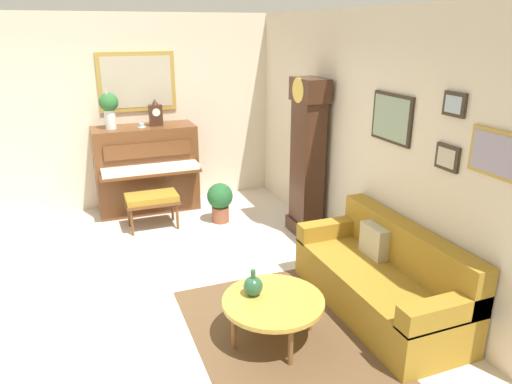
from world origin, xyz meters
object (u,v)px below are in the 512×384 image
Objects in this scene: mantel_clock at (156,114)px; potted_plant at (220,200)px; grandfather_clock at (307,163)px; teacup at (142,126)px; piano_bench at (152,200)px; couch at (382,280)px; flower_vase at (109,106)px; piano at (147,168)px; green_jug at (253,286)px; coffee_table at (273,302)px.

mantel_clock is 1.55m from potted_plant.
potted_plant is (-0.77, -0.94, -0.64)m from grandfather_clock.
mantel_clock is 0.27m from teacup.
couch reaches higher than piano_bench.
grandfather_clock is 2.43m from teacup.
flower_vase is at bearing -90.05° from mantel_clock.
couch is at bearing 16.64° from potted_plant.
piano is 2.57× the size of potted_plant.
piano is 0.78m from piano_bench.
green_jug is at bearing 2.72° from mantel_clock.
coffee_table is 1.52× the size of flower_vase.
mantel_clock is at bearing -135.28° from grandfather_clock.
flower_vase is (-3.53, -2.09, 1.26)m from couch.
green_jug reaches higher than coffee_table.
coffee_table is at bearing 7.66° from piano.
piano reaches higher than green_jug.
piano is 1.25m from potted_plant.
flower_vase is (-0.74, -0.38, 1.16)m from piano_bench.
couch is 7.92× the size of green_jug.
coffee_table is (2.86, 0.55, -0.04)m from piano_bench.
piano_bench is at bearing -97.48° from potted_plant.
piano_bench is 0.37× the size of couch.
green_jug is (2.73, 0.42, 0.08)m from piano_bench.
coffee_table is at bearing -33.54° from grandfather_clock.
flower_vase reaches higher than piano_bench.
flower_vase is 0.51m from teacup.
green_jug is at bearing 12.87° from flower_vase.
teacup is (0.05, -0.22, -0.15)m from mantel_clock.
grandfather_clock is at bearing 50.79° from potted_plant.
flower_vase is at bearing -149.32° from couch.
couch is 1.17m from coffee_table.
piano_bench is 1.43m from flower_vase.
green_jug is 2.66m from potted_plant.
piano is 1.64× the size of coffee_table.
potted_plant is (-2.74, 0.37, -0.05)m from coffee_table.
grandfather_clock is at bearing 64.48° from piano_bench.
teacup is at bearing -76.70° from mantel_clock.
coffee_table is 3.76m from mantel_clock.
piano_bench is 1.25× the size of potted_plant.
grandfather_clock is 2.33m from mantel_clock.
piano is at bearing -172.34° from coffee_table.
piano_bench is 2.76m from green_jug.
piano_bench reaches higher than coffee_table.
coffee_table is at bearing 45.85° from green_jug.
mantel_clock reaches higher than couch.
mantel_clock is at bearing 89.95° from flower_vase.
potted_plant reaches higher than coffee_table.
piano is at bearing -135.23° from potted_plant.
couch reaches higher than potted_plant.
grandfather_clock is 2.31× the size of coffee_table.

